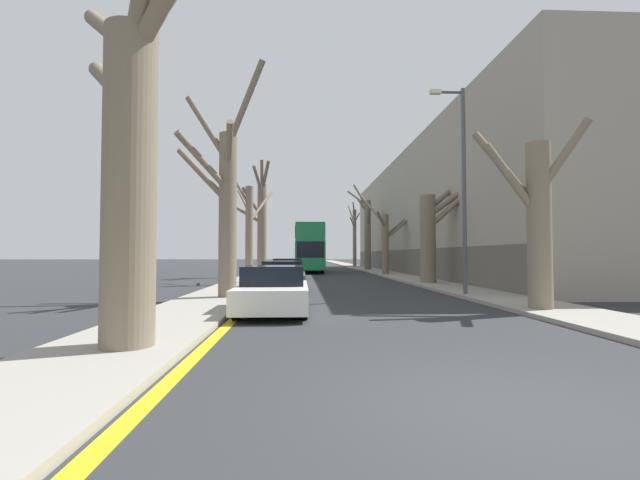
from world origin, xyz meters
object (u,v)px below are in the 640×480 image
object	(u,v)px
street_tree_right_2	(386,239)
street_tree_right_3	(367,230)
street_tree_right_4	(354,235)
lamp_post	(462,180)
double_decker_bus	(309,246)
parked_car_1	(283,278)
parked_car_3	(290,269)
street_tree_right_1	(430,234)
street_tree_left_1	(226,201)
street_tree_right_0	(537,218)
street_tree_left_2	(249,230)
street_tree_left_3	(261,223)
parked_car_2	(287,272)
street_tree_left_0	(133,145)
parked_car_0	(273,290)

from	to	relation	value
street_tree_right_2	street_tree_right_3	world-z (taller)	street_tree_right_3
street_tree_right_4	lamp_post	size ratio (longest dim) A/B	1.03
street_tree_right_2	double_decker_bus	world-z (taller)	street_tree_right_2
parked_car_1	lamp_post	distance (m)	8.25
parked_car_3	street_tree_right_3	bearing A→B (deg)	61.92
street_tree_right_1	parked_car_3	distance (m)	10.44
lamp_post	street_tree_left_1	bearing A→B (deg)	-174.96
street_tree_left_1	street_tree_right_2	distance (m)	20.56
parked_car_1	street_tree_right_0	bearing A→B (deg)	-40.90
lamp_post	street_tree_right_1	bearing A→B (deg)	82.89
street_tree_right_2	parked_car_3	size ratio (longest dim) A/B	1.51
street_tree_left_2	street_tree_left_3	xyz separation A→B (m)	(-0.06, 7.46, 0.92)
double_decker_bus	parked_car_2	xyz separation A→B (m)	(-1.53, -15.92, -1.78)
street_tree_right_3	street_tree_right_4	size ratio (longest dim) A/B	1.08
street_tree_left_0	parked_car_1	xyz separation A→B (m)	(2.06, 11.01, -2.82)
street_tree_left_0	double_decker_bus	bearing A→B (deg)	83.74
street_tree_left_0	street_tree_left_1	size ratio (longest dim) A/B	0.89
parked_car_3	street_tree_right_4	bearing A→B (deg)	73.12
double_decker_bus	parked_car_2	bearing A→B (deg)	-95.50
parked_car_2	street_tree_left_1	bearing A→B (deg)	-102.68
street_tree_left_1	parked_car_1	distance (m)	4.50
street_tree_left_3	parked_car_0	bearing A→B (deg)	-83.61
double_decker_bus	parked_car_2	distance (m)	16.10
street_tree_left_0	street_tree_right_0	distance (m)	10.57
street_tree_right_0	parked_car_0	size ratio (longest dim) A/B	1.33
street_tree_left_0	parked_car_0	world-z (taller)	street_tree_left_0
street_tree_left_0	parked_car_0	size ratio (longest dim) A/B	1.84
parked_car_2	lamp_post	distance (m)	11.19
street_tree_right_0	street_tree_left_3	bearing A→B (deg)	116.31
street_tree_left_2	double_decker_bus	distance (m)	16.66
street_tree_right_1	parked_car_1	xyz separation A→B (m)	(-7.85, -4.80, -2.10)
lamp_post	parked_car_2	bearing A→B (deg)	131.74
street_tree_right_0	street_tree_right_2	xyz separation A→B (m)	(0.06, 21.88, 0.18)
street_tree_left_3	street_tree_right_1	bearing A→B (deg)	-39.18
street_tree_left_0	parked_car_0	distance (m)	5.96
street_tree_left_1	lamp_post	distance (m)	9.02
street_tree_left_2	parked_car_2	xyz separation A→B (m)	(2.08, 0.33, -2.35)
street_tree_right_1	parked_car_2	distance (m)	8.18
street_tree_right_1	double_decker_bus	xyz separation A→B (m)	(-6.32, 16.94, -0.29)
street_tree_right_4	double_decker_bus	world-z (taller)	street_tree_right_4
street_tree_right_0	double_decker_bus	world-z (taller)	street_tree_right_0
street_tree_left_1	street_tree_left_3	world-z (taller)	street_tree_left_3
street_tree_left_1	parked_car_1	bearing A→B (deg)	55.38
street_tree_right_3	lamp_post	world-z (taller)	street_tree_right_3
parked_car_0	parked_car_1	bearing A→B (deg)	90.00
street_tree_right_4	street_tree_right_1	bearing A→B (deg)	-89.69
street_tree_left_2	parked_car_1	bearing A→B (deg)	-69.23
street_tree_left_2	street_tree_right_1	distance (m)	9.96
street_tree_right_1	parked_car_1	distance (m)	9.44
street_tree_right_3	street_tree_right_4	distance (m)	11.12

